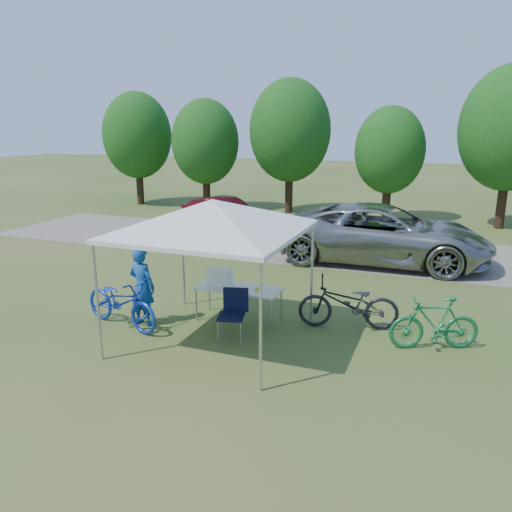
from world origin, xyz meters
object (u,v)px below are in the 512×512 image
at_px(cyclist, 142,286).
at_px(bike_blue, 121,302).
at_px(cooler, 220,277).
at_px(folding_chair, 233,309).
at_px(bike_dark, 348,304).
at_px(bike_green, 434,323).
at_px(folding_table, 239,290).
at_px(minivan, 384,234).
at_px(sedan, 224,215).

relative_size(cyclist, bike_blue, 0.81).
bearing_deg(cooler, cyclist, -146.21).
bearing_deg(bike_blue, cyclist, -36.86).
relative_size(folding_chair, cyclist, 0.59).
distance_m(bike_blue, bike_dark, 4.62).
distance_m(bike_blue, bike_green, 6.12).
xyz_separation_m(folding_table, minivan, (2.24, 5.81, 0.19)).
distance_m(folding_chair, minivan, 6.92).
relative_size(cooler, sedan, 0.13).
height_order(cyclist, bike_dark, cyclist).
height_order(bike_dark, minivan, minivan).
distance_m(folding_table, cyclist, 1.98).
relative_size(bike_blue, bike_green, 1.23).
height_order(folding_chair, minivan, minivan).
height_order(cooler, minivan, minivan).
height_order(cyclist, bike_green, cyclist).
bearing_deg(folding_chair, cyclist, 167.42).
relative_size(folding_table, bike_dark, 0.88).
bearing_deg(sedan, minivan, -84.27).
bearing_deg(minivan, sedan, 68.89).
bearing_deg(bike_blue, sedan, 26.75).
distance_m(bike_blue, minivan, 8.22).
bearing_deg(cooler, bike_blue, -145.28).
bearing_deg(folding_chair, folding_table, 91.14).
distance_m(cyclist, bike_green, 5.75).
height_order(folding_table, folding_chair, folding_chair).
xyz_separation_m(folding_chair, minivan, (2.00, 6.62, 0.31)).
bearing_deg(folding_table, bike_green, 0.28).
height_order(bike_blue, bike_green, bike_blue).
distance_m(folding_table, cooler, 0.49).
xyz_separation_m(folding_table, folding_chair, (0.23, -0.81, -0.11)).
distance_m(bike_green, bike_dark, 1.71).
height_order(folding_chair, bike_dark, bike_dark).
distance_m(folding_chair, sedan, 9.92).
bearing_deg(bike_green, cyclist, -102.47).
bearing_deg(bike_blue, minivan, -16.93).
distance_m(cyclist, bike_blue, 0.52).
xyz_separation_m(cooler, sedan, (-3.61, 8.14, -0.24)).
bearing_deg(cyclist, sedan, -69.09).
bearing_deg(folding_table, bike_blue, -151.16).
height_order(folding_chair, cyclist, cyclist).
bearing_deg(cooler, folding_table, 0.00).
bearing_deg(bike_dark, cooler, -94.81).
xyz_separation_m(bike_blue, sedan, (-1.93, 9.30, 0.14)).
relative_size(folding_chair, bike_green, 0.59).
bearing_deg(folding_table, minivan, 68.96).
bearing_deg(cyclist, bike_blue, 44.90).
bearing_deg(minivan, folding_table, 158.17).
distance_m(bike_green, minivan, 6.04).
bearing_deg(bike_green, folding_chair, -98.85).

